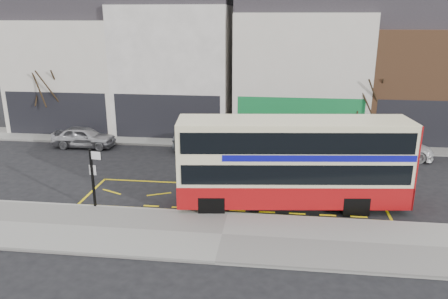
# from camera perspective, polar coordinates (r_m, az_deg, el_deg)

# --- Properties ---
(ground) EXTENTS (120.00, 120.00, 0.00)m
(ground) POSITION_cam_1_polar(r_m,az_deg,el_deg) (19.56, 0.60, -8.19)
(ground) COLOR black
(ground) RESTS_ON ground
(pavement) EXTENTS (40.00, 4.00, 0.15)m
(pavement) POSITION_cam_1_polar(r_m,az_deg,el_deg) (17.48, -0.25, -11.18)
(pavement) COLOR gray
(pavement) RESTS_ON ground
(kerb) EXTENTS (40.00, 0.15, 0.15)m
(kerb) POSITION_cam_1_polar(r_m,az_deg,el_deg) (19.19, 0.48, -8.46)
(kerb) COLOR gray
(kerb) RESTS_ON ground
(far_pavement) EXTENTS (50.00, 3.00, 0.15)m
(far_pavement) POSITION_cam_1_polar(r_m,az_deg,el_deg) (29.81, 2.97, 1.00)
(far_pavement) COLOR gray
(far_pavement) RESTS_ON ground
(road_markings) EXTENTS (14.00, 3.40, 0.01)m
(road_markings) POSITION_cam_1_polar(r_m,az_deg,el_deg) (21.00, 1.09, -6.31)
(road_markings) COLOR yellow
(road_markings) RESTS_ON ground
(terrace_far_left) EXTENTS (8.00, 8.01, 10.80)m
(terrace_far_left) POSITION_cam_1_polar(r_m,az_deg,el_deg) (36.20, -18.64, 10.69)
(terrace_far_left) COLOR silver
(terrace_far_left) RESTS_ON ground
(terrace_left) EXTENTS (8.00, 8.01, 11.80)m
(terrace_left) POSITION_cam_1_polar(r_m,az_deg,el_deg) (33.53, -6.00, 11.88)
(terrace_left) COLOR white
(terrace_left) RESTS_ON ground
(terrace_green_shop) EXTENTS (9.00, 8.01, 11.30)m
(terrace_green_shop) POSITION_cam_1_polar(r_m,az_deg,el_deg) (32.75, 9.86, 11.16)
(terrace_green_shop) COLOR silver
(terrace_green_shop) RESTS_ON ground
(terrace_right) EXTENTS (9.00, 8.01, 10.30)m
(terrace_right) POSITION_cam_1_polar(r_m,az_deg,el_deg) (34.42, 25.14, 9.26)
(terrace_right) COLOR brown
(terrace_right) RESTS_ON ground
(double_decker_bus) EXTENTS (10.36, 3.50, 4.06)m
(double_decker_bus) POSITION_cam_1_polar(r_m,az_deg,el_deg) (19.63, 9.05, -1.59)
(double_decker_bus) COLOR beige
(double_decker_bus) RESTS_ON ground
(bus_stop_post) EXTENTS (0.66, 0.17, 2.68)m
(bus_stop_post) POSITION_cam_1_polar(r_m,az_deg,el_deg) (20.00, -16.69, -2.83)
(bus_stop_post) COLOR black
(bus_stop_post) RESTS_ON pavement
(car_silver) EXTENTS (4.08, 1.66, 1.39)m
(car_silver) POSITION_cam_1_polar(r_m,az_deg,el_deg) (30.12, -17.83, 1.58)
(car_silver) COLOR #A4A4A8
(car_silver) RESTS_ON ground
(car_grey) EXTENTS (4.12, 1.87, 1.31)m
(car_grey) POSITION_cam_1_polar(r_m,az_deg,el_deg) (27.88, -2.60, 1.10)
(car_grey) COLOR #45494D
(car_grey) RESTS_ON ground
(car_white) EXTENTS (5.12, 2.63, 1.42)m
(car_white) POSITION_cam_1_polar(r_m,az_deg,el_deg) (28.46, 20.94, 0.40)
(car_white) COLOR white
(car_white) RESTS_ON ground
(street_tree_left) EXTENTS (2.84, 2.84, 6.12)m
(street_tree_left) POSITION_cam_1_polar(r_m,az_deg,el_deg) (33.34, -22.12, 8.72)
(street_tree_left) COLOR black
(street_tree_left) RESTS_ON ground
(street_tree_right) EXTENTS (2.69, 2.69, 5.81)m
(street_tree_right) POSITION_cam_1_polar(r_m,az_deg,el_deg) (30.04, 18.41, 7.87)
(street_tree_right) COLOR black
(street_tree_right) RESTS_ON ground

